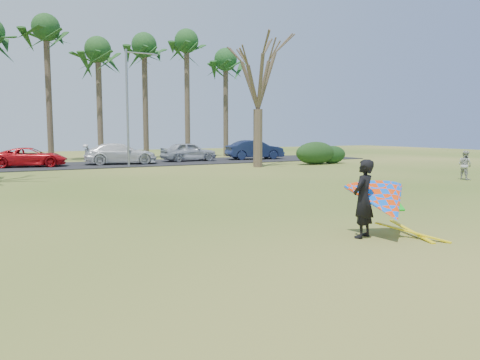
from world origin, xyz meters
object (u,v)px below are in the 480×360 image
streetlight (130,102)px  car_3 (121,154)px  bare_tree_right (258,71)px  car_5 (255,150)px  pedestrian_a (465,165)px  kite_flyer (382,202)px  car_2 (30,157)px  car_4 (189,152)px

streetlight → car_3: 4.45m
bare_tree_right → car_3: size_ratio=1.75×
car_5 → bare_tree_right: bearing=159.8°
car_5 → pedestrian_a: 19.29m
streetlight → kite_flyer: 24.24m
car_5 → kite_flyer: 29.48m
pedestrian_a → kite_flyer: kite_flyer is taller
streetlight → kite_flyer: bearing=-91.1°
car_2 → car_5: size_ratio=0.96×
pedestrian_a → kite_flyer: size_ratio=0.63×
bare_tree_right → kite_flyer: 22.37m
bare_tree_right → streetlight: (-7.84, 4.00, -2.10)m
streetlight → car_3: size_ratio=1.52×
bare_tree_right → car_5: (3.76, 6.93, -5.69)m
car_2 → car_5: bearing=-79.2°
car_2 → car_5: 17.76m
car_3 → pedestrian_a: (13.12, -18.87, -0.07)m
bare_tree_right → car_5: size_ratio=1.87×
car_4 → pedestrian_a: size_ratio=2.99×
bare_tree_right → streetlight: bare_tree_right is taller
car_4 → pedestrian_a: bearing=-161.4°
bare_tree_right → car_2: (-14.00, 6.90, -5.85)m
car_3 → pedestrian_a: 22.98m
bare_tree_right → car_3: (-7.91, 6.56, -5.74)m
bare_tree_right → car_2: 16.67m
car_3 → kite_flyer: size_ratio=2.20×
car_5 → car_4: bearing=94.6°
car_5 → car_3: bearing=100.1°
streetlight → car_3: streetlight is taller
car_3 → streetlight: bearing=-167.3°
streetlight → car_2: (-6.16, 2.90, -3.75)m
car_4 → car_5: bearing=-95.8°
kite_flyer → car_5: bearing=65.9°
car_3 → car_4: size_ratio=1.17×
car_2 → car_4: (11.79, 0.42, 0.11)m
pedestrian_a → car_3: bearing=36.3°
bare_tree_right → streetlight: size_ratio=1.15×
car_2 → car_3: bearing=-82.5°
kite_flyer → car_4: bearing=77.4°
car_2 → car_4: car_4 is taller
car_2 → kite_flyer: 27.47m
car_4 → car_5: (5.97, -0.39, 0.05)m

